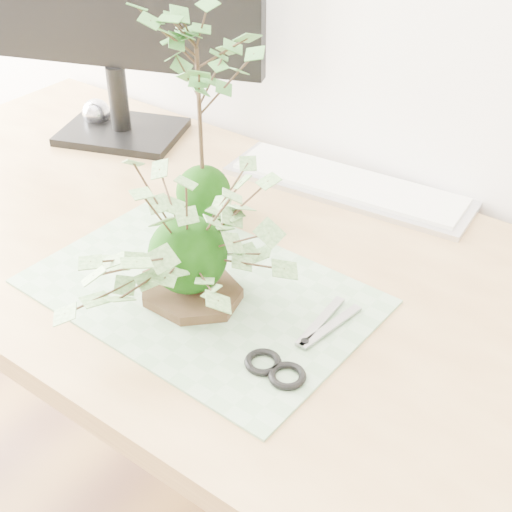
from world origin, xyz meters
name	(u,v)px	position (x,y,z in m)	size (l,w,h in m)	color
desk	(245,307)	(-0.09, 1.23, 0.65)	(1.60, 0.70, 0.74)	tan
cutting_mat	(200,291)	(-0.09, 1.13, 0.74)	(0.48, 0.32, 0.00)	gray
stone_dish	(190,291)	(-0.10, 1.12, 0.75)	(0.16, 0.16, 0.01)	black
ivy_kokedama	(186,223)	(-0.10, 1.12, 0.87)	(0.37, 0.37, 0.22)	black
maple_kokedama	(197,63)	(-0.23, 1.30, 1.00)	(0.25, 0.25, 0.38)	black
keyboard	(348,185)	(-0.08, 1.52, 0.75)	(0.46, 0.18, 0.02)	silver
foil_ball	(96,113)	(-0.63, 1.43, 0.77)	(0.06, 0.06, 0.06)	silver
scissors	(288,359)	(0.09, 1.09, 0.75)	(0.09, 0.19, 0.01)	gray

